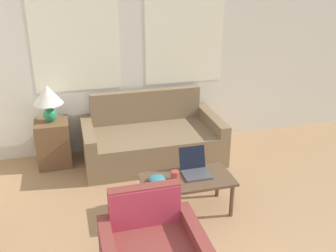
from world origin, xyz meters
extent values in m
cube|color=silver|center=(0.00, 4.07, 1.30)|extent=(6.84, 0.05, 2.60)
cube|color=white|center=(-0.82, 4.04, 1.55)|extent=(1.10, 0.01, 1.30)
cube|color=white|center=(0.64, 4.04, 1.55)|extent=(1.10, 0.01, 1.30)
cube|color=#846B4C|center=(0.06, 3.51, 0.21)|extent=(1.54, 0.94, 0.41)
cube|color=#846B4C|center=(0.06, 3.92, 0.43)|extent=(1.54, 0.12, 0.86)
cube|color=#846B4C|center=(-0.78, 3.51, 0.28)|extent=(0.14, 0.94, 0.56)
cube|color=#846B4C|center=(0.89, 3.51, 0.28)|extent=(0.14, 0.94, 0.56)
cube|color=brown|center=(-0.46, 1.61, 0.40)|extent=(0.60, 0.10, 0.80)
cube|color=#B23347|center=(-0.46, 1.55, 0.49)|extent=(0.60, 0.01, 0.57)
cube|color=brown|center=(-1.22, 3.75, 0.30)|extent=(0.42, 0.42, 0.61)
ellipsoid|color=#1E8451|center=(-1.22, 3.75, 0.70)|extent=(0.16, 0.16, 0.18)
cylinder|color=tan|center=(-1.22, 3.75, 0.82)|extent=(0.02, 0.02, 0.06)
cone|color=white|center=(-1.22, 3.75, 0.96)|extent=(0.37, 0.37, 0.23)
cube|color=brown|center=(0.13, 2.26, 0.39)|extent=(0.96, 0.49, 0.03)
cylinder|color=brown|center=(-0.30, 2.06, 0.19)|extent=(0.04, 0.04, 0.38)
cylinder|color=brown|center=(0.56, 2.06, 0.19)|extent=(0.04, 0.04, 0.38)
cylinder|color=brown|center=(-0.30, 2.46, 0.19)|extent=(0.04, 0.04, 0.38)
cylinder|color=brown|center=(0.56, 2.46, 0.19)|extent=(0.04, 0.04, 0.38)
cube|color=#47474C|center=(0.24, 2.29, 0.42)|extent=(0.28, 0.24, 0.02)
cube|color=black|center=(0.24, 2.45, 0.55)|extent=(0.28, 0.07, 0.24)
cylinder|color=#B23D38|center=(0.00, 2.26, 0.46)|extent=(0.09, 0.09, 0.10)
ellipsoid|color=teal|center=(-0.19, 2.28, 0.44)|extent=(0.18, 0.18, 0.06)
camera|label=1|loc=(-0.99, -1.12, 2.50)|focal=42.00mm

